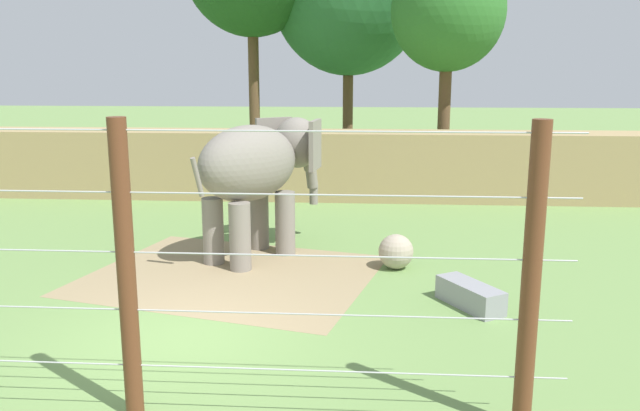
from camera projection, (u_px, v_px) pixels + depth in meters
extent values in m
plane|color=#6B8E4C|center=(183.00, 338.00, 10.44)|extent=(120.00, 120.00, 0.00)
cube|color=#937F5B|center=(231.00, 275.00, 13.58)|extent=(6.72, 6.00, 0.01)
cube|color=tan|center=(277.00, 164.00, 21.46)|extent=(36.00, 1.80, 2.20)
cylinder|color=gray|center=(259.00, 218.00, 15.43)|extent=(0.46, 0.46, 1.47)
cylinder|color=gray|center=(285.00, 223.00, 14.96)|extent=(0.46, 0.46, 1.47)
cylinder|color=gray|center=(213.00, 231.00, 14.25)|extent=(0.46, 0.46, 1.47)
cylinder|color=gray|center=(240.00, 237.00, 13.78)|extent=(0.46, 0.46, 1.47)
ellipsoid|color=gray|center=(249.00, 163.00, 14.30)|extent=(2.71, 3.09, 1.68)
ellipsoid|color=gray|center=(297.00, 143.00, 15.58)|extent=(1.53, 1.50, 1.21)
cube|color=gray|center=(274.00, 141.00, 15.86)|extent=(0.86, 0.59, 1.16)
cube|color=gray|center=(315.00, 145.00, 15.13)|extent=(0.23, 0.95, 1.16)
cylinder|color=gray|center=(308.00, 158.00, 16.02)|extent=(0.56, 0.61, 0.66)
cylinder|color=gray|center=(312.00, 176.00, 16.22)|extent=(0.43, 0.46, 0.62)
cylinder|color=gray|center=(314.00, 193.00, 16.38)|extent=(0.30, 0.30, 0.58)
cylinder|color=gray|center=(197.00, 177.00, 13.12)|extent=(0.26, 0.33, 0.84)
sphere|color=tan|center=(396.00, 252.00, 13.94)|extent=(0.75, 0.75, 0.75)
cylinder|color=brown|center=(126.00, 273.00, 7.76)|extent=(0.22, 0.22, 3.72)
cylinder|color=brown|center=(531.00, 282.00, 7.44)|extent=(0.22, 0.22, 3.72)
cylinder|color=#B7B7BC|center=(128.00, 365.00, 8.01)|extent=(10.62, 0.02, 0.02)
cylinder|color=#B7B7BC|center=(124.00, 309.00, 7.86)|extent=(10.62, 0.02, 0.02)
cylinder|color=#B7B7BC|center=(120.00, 252.00, 7.71)|extent=(10.62, 0.02, 0.02)
cylinder|color=#B7B7BC|center=(116.00, 192.00, 7.56)|extent=(10.62, 0.02, 0.02)
cylinder|color=#B7B7BC|center=(112.00, 130.00, 7.40)|extent=(10.62, 0.02, 0.02)
cube|color=gray|center=(470.00, 295.00, 11.74)|extent=(1.15, 1.46, 0.44)
cylinder|color=brown|center=(348.00, 114.00, 27.96)|extent=(0.44, 0.44, 4.51)
cylinder|color=brown|center=(444.00, 124.00, 23.43)|extent=(0.44, 0.44, 4.47)
ellipsoid|color=#2D6B28|center=(448.00, 11.00, 22.60)|extent=(3.98, 3.98, 4.18)
cylinder|color=brown|center=(254.00, 98.00, 27.01)|extent=(0.44, 0.44, 5.98)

